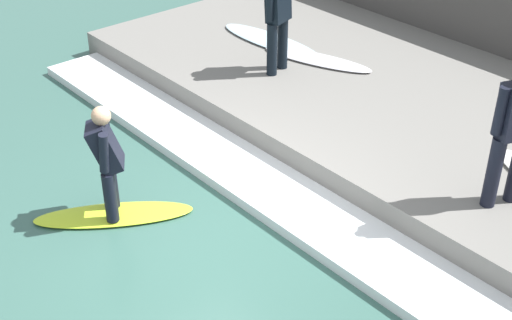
% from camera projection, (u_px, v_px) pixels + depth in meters
% --- Properties ---
extents(ground_plane, '(28.00, 28.00, 0.00)m').
position_uv_depth(ground_plane, '(202.00, 238.00, 7.93)').
color(ground_plane, '#386056').
extents(concrete_ledge, '(4.40, 10.62, 0.41)m').
position_uv_depth(concrete_ledge, '(419.00, 116.00, 9.94)').
color(concrete_ledge, slate).
rests_on(concrete_ledge, ground_plane).
extents(wave_foam_crest, '(0.92, 10.09, 0.13)m').
position_uv_depth(wave_foam_crest, '(279.00, 195.00, 8.53)').
color(wave_foam_crest, white).
rests_on(wave_foam_crest, ground_plane).
extents(surfboard_riding, '(1.79, 1.40, 0.06)m').
position_uv_depth(surfboard_riding, '(114.00, 215.00, 8.25)').
color(surfboard_riding, '#BFE02D').
rests_on(surfboard_riding, ground_plane).
extents(surfer_riding, '(0.51, 0.52, 1.38)m').
position_uv_depth(surfer_riding, '(106.00, 156.00, 7.83)').
color(surfer_riding, black).
rests_on(surfer_riding, surfboard_riding).
extents(surfer_waiting_far, '(0.53, 0.34, 1.59)m').
position_uv_depth(surfer_waiting_far, '(278.00, 14.00, 10.24)').
color(surfer_waiting_far, black).
rests_on(surfer_waiting_far, concrete_ledge).
extents(surfboard_waiting_far, '(1.00, 1.86, 0.06)m').
position_uv_depth(surfboard_waiting_far, '(317.00, 59.00, 11.00)').
color(surfboard_waiting_far, silver).
rests_on(surfboard_waiting_far, concrete_ledge).
extents(surfboard_spare, '(0.70, 2.09, 0.06)m').
position_uv_depth(surfboard_spare, '(271.00, 41.00, 11.64)').
color(surfboard_spare, silver).
rests_on(surfboard_spare, concrete_ledge).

